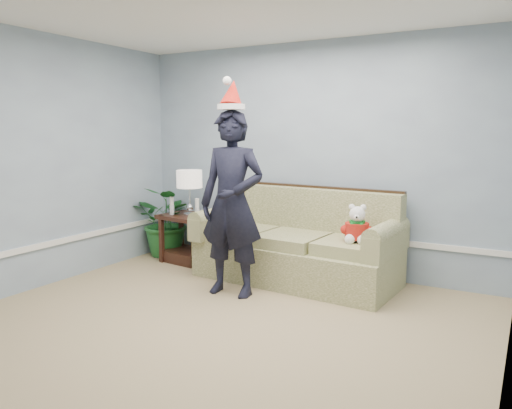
{
  "coord_description": "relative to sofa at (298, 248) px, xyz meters",
  "views": [
    {
      "loc": [
        2.34,
        -2.98,
        1.67
      ],
      "look_at": [
        -0.2,
        1.55,
        0.9
      ],
      "focal_mm": 35.0,
      "sensor_mm": 36.0,
      "label": 1
    }
  ],
  "objects": [
    {
      "name": "candle_pair",
      "position": [
        -1.54,
        -0.06,
        0.35
      ],
      "size": [
        0.46,
        0.06,
        0.23
      ],
      "color": "silver",
      "rests_on": "side_table"
    },
    {
      "name": "side_table",
      "position": [
        -1.58,
        0.04,
        -0.13
      ],
      "size": [
        0.7,
        0.61,
        0.61
      ],
      "rotation": [
        0.0,
        0.0,
        -0.14
      ],
      "color": "#331A12",
      "rests_on": "room_shell"
    },
    {
      "name": "sofa",
      "position": [
        0.0,
        0.0,
        0.0
      ],
      "size": [
        2.28,
        1.1,
        1.04
      ],
      "rotation": [
        0.0,
        0.0,
        -0.07
      ],
      "color": "#616A32",
      "rests_on": "room_shell"
    },
    {
      "name": "table_lamp",
      "position": [
        -1.5,
        0.0,
        0.68
      ],
      "size": [
        0.32,
        0.32,
        0.58
      ],
      "color": "silver",
      "rests_on": "side_table"
    },
    {
      "name": "santa_hat",
      "position": [
        -0.38,
        -0.77,
        1.65
      ],
      "size": [
        0.31,
        0.35,
        0.32
      ],
      "rotation": [
        0.0,
        0.0,
        0.16
      ],
      "color": "white",
      "rests_on": "man"
    },
    {
      "name": "man",
      "position": [
        -0.38,
        -0.79,
        0.58
      ],
      "size": [
        0.72,
        0.5,
        1.89
      ],
      "primitive_type": "imported",
      "rotation": [
        0.0,
        0.0,
        0.08
      ],
      "color": "black",
      "rests_on": "room_shell"
    },
    {
      "name": "teddy_bear",
      "position": [
        0.73,
        -0.17,
        0.32
      ],
      "size": [
        0.3,
        0.3,
        0.4
      ],
      "rotation": [
        0.0,
        0.0,
        0.25
      ],
      "color": "white",
      "rests_on": "sofa"
    },
    {
      "name": "houseplant",
      "position": [
        -1.97,
        0.15,
        0.1
      ],
      "size": [
        0.9,
        0.8,
        0.95
      ],
      "primitive_type": "imported",
      "rotation": [
        0.0,
        0.0,
        -0.08
      ],
      "color": "#1D5F26",
      "rests_on": "room_shell"
    },
    {
      "name": "room_shell",
      "position": [
        -0.07,
        -2.04,
        0.98
      ],
      "size": [
        4.54,
        5.04,
        2.74
      ],
      "color": "tan",
      "rests_on": "ground"
    },
    {
      "name": "wainscot_trim",
      "position": [
        -1.24,
        -0.86,
        0.08
      ],
      "size": [
        4.49,
        4.99,
        0.06
      ],
      "color": "white",
      "rests_on": "room_shell"
    }
  ]
}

